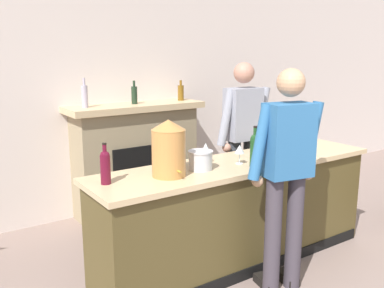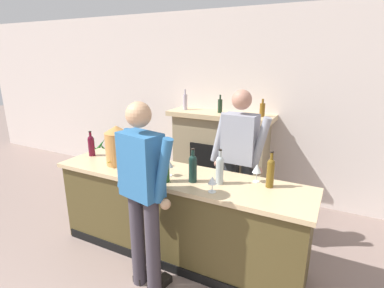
% 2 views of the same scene
% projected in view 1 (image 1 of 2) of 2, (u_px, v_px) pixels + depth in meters
% --- Properties ---
extents(wall_back_panel, '(12.00, 0.07, 2.75)m').
position_uv_depth(wall_back_panel, '(148.00, 93.00, 5.22)').
color(wall_back_panel, silver).
rests_on(wall_back_panel, ground_plane).
extents(bar_counter, '(2.73, 0.66, 0.94)m').
position_uv_depth(bar_counter, '(238.00, 212.00, 3.81)').
color(bar_counter, '#4E4121').
rests_on(bar_counter, ground_plane).
extents(fireplace_stone, '(1.58, 0.52, 1.60)m').
position_uv_depth(fireplace_stone, '(136.00, 158.00, 4.99)').
color(fireplace_stone, gray).
rests_on(fireplace_stone, ground_plane).
extents(person_customer, '(0.65, 0.36, 1.76)m').
position_uv_depth(person_customer, '(286.00, 172.00, 3.25)').
color(person_customer, '#3C353E').
rests_on(person_customer, ground_plane).
extents(person_bartender, '(0.66, 0.31, 1.77)m').
position_uv_depth(person_bartender, '(243.00, 140.00, 4.39)').
color(person_bartender, '#373B43').
rests_on(person_bartender, ground_plane).
extents(copper_dispenser, '(0.26, 0.30, 0.44)m').
position_uv_depth(copper_dispenser, '(169.00, 148.00, 3.24)').
color(copper_dispenser, '#C08242').
rests_on(copper_dispenser, bar_counter).
extents(ice_bucket_steel, '(0.20, 0.20, 0.16)m').
position_uv_depth(ice_bucket_steel, '(201.00, 160.00, 3.45)').
color(ice_bucket_steel, silver).
rests_on(ice_bucket_steel, bar_counter).
extents(wine_bottle_chardonnay_pale, '(0.07, 0.07, 0.34)m').
position_uv_depth(wine_bottle_chardonnay_pale, '(279.00, 139.00, 3.94)').
color(wine_bottle_chardonnay_pale, '#A7B2B3').
rests_on(wine_bottle_chardonnay_pale, bar_counter).
extents(wine_bottle_riesling_slim, '(0.07, 0.07, 0.34)m').
position_uv_depth(wine_bottle_riesling_slim, '(300.00, 131.00, 4.29)').
color(wine_bottle_riesling_slim, brown).
rests_on(wine_bottle_riesling_slim, bar_counter).
extents(wine_bottle_port_short, '(0.07, 0.07, 0.30)m').
position_uv_depth(wine_bottle_port_short, '(105.00, 166.00, 3.06)').
color(wine_bottle_port_short, '#560E22').
rests_on(wine_bottle_port_short, bar_counter).
extents(wine_bottle_burgundy_dark, '(0.08, 0.08, 0.33)m').
position_uv_depth(wine_bottle_burgundy_dark, '(266.00, 143.00, 3.74)').
color(wine_bottle_burgundy_dark, '#152D27').
rests_on(wine_bottle_burgundy_dark, bar_counter).
extents(wine_bottle_rose_blush, '(0.08, 0.08, 0.34)m').
position_uv_depth(wine_bottle_rose_blush, '(255.00, 149.00, 3.52)').
color(wine_bottle_rose_blush, '#1B441D').
rests_on(wine_bottle_rose_blush, bar_counter).
extents(wine_glass_front_left, '(0.08, 0.08, 0.17)m').
position_uv_depth(wine_glass_front_left, '(240.00, 150.00, 3.61)').
color(wine_glass_front_left, silver).
rests_on(wine_glass_front_left, bar_counter).
extents(wine_glass_by_dispenser, '(0.08, 0.08, 0.15)m').
position_uv_depth(wine_glass_by_dispenser, '(296.00, 147.00, 3.79)').
color(wine_glass_by_dispenser, silver).
rests_on(wine_glass_by_dispenser, bar_counter).
extents(wine_glass_front_right, '(0.09, 0.09, 0.17)m').
position_uv_depth(wine_glass_front_right, '(206.00, 149.00, 3.65)').
color(wine_glass_front_right, silver).
rests_on(wine_glass_front_right, bar_counter).
extents(wine_glass_mid_counter, '(0.09, 0.09, 0.18)m').
position_uv_depth(wine_glass_mid_counter, '(286.00, 134.00, 4.27)').
color(wine_glass_mid_counter, silver).
rests_on(wine_glass_mid_counter, bar_counter).
extents(wine_glass_back_row, '(0.08, 0.08, 0.16)m').
position_uv_depth(wine_glass_back_row, '(179.00, 153.00, 3.54)').
color(wine_glass_back_row, silver).
rests_on(wine_glass_back_row, bar_counter).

